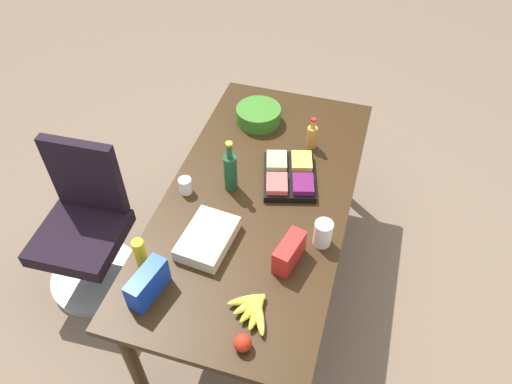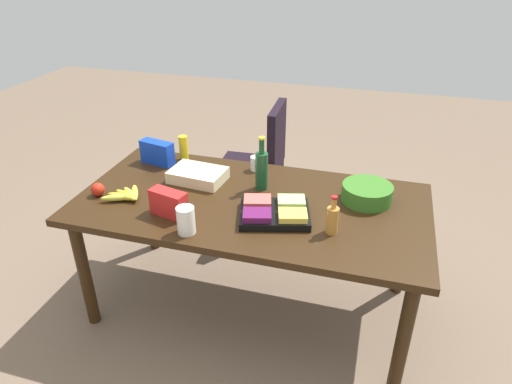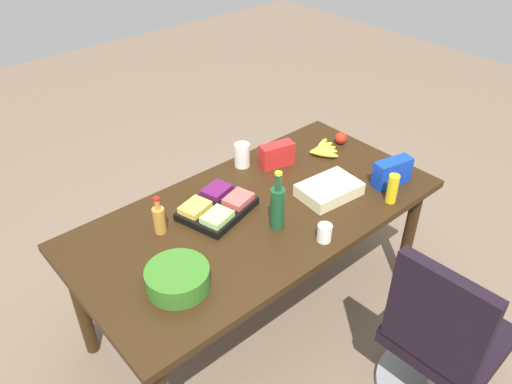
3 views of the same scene
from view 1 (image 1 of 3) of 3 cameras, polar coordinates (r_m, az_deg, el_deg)
name	(u,v)px [view 1 (image 1 of 3)]	position (r m, az deg, el deg)	size (l,w,h in m)	color
ground_plane	(258,275)	(3.22, 0.24, -9.70)	(10.00, 10.00, 0.00)	#745E4C
conference_table	(258,205)	(2.68, 0.29, -1.58)	(1.94, 0.97, 0.76)	#301D0D
office_chair	(87,236)	(3.11, -19.11, -4.85)	(0.56, 0.56, 0.98)	gray
fruit_platter	(289,175)	(2.69, 3.91, 1.98)	(0.42, 0.36, 0.07)	black
salad_bowl	(258,115)	(3.07, 0.29, 8.98)	(0.28, 0.28, 0.10)	#346F21
banana_bunch	(253,309)	(2.19, -0.36, -13.45)	(0.21, 0.22, 0.04)	yellow
wine_bottle	(230,171)	(2.58, -3.00, 2.44)	(0.08, 0.08, 0.32)	#194928
sheet_cake	(208,238)	(2.40, -5.66, -5.40)	(0.32, 0.22, 0.07)	beige
dressing_bottle	(312,136)	(2.88, 6.53, 6.48)	(0.06, 0.06, 0.20)	#C58135
mustard_bottle	(140,253)	(2.34, -13.36, -6.94)	(0.06, 0.06, 0.16)	yellow
chip_bag_red	(289,252)	(2.30, 3.89, -7.02)	(0.20, 0.08, 0.14)	red
chip_bag_blue	(148,284)	(2.24, -12.52, -10.38)	(0.22, 0.08, 0.15)	#123BC0
paper_cup	(185,186)	(2.64, -8.23, 0.75)	(0.07, 0.07, 0.09)	white
apple_red	(243,343)	(2.10, -1.57, -17.19)	(0.08, 0.08, 0.08)	red
mayo_jar	(323,233)	(2.39, 7.80, -4.80)	(0.09, 0.09, 0.14)	white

